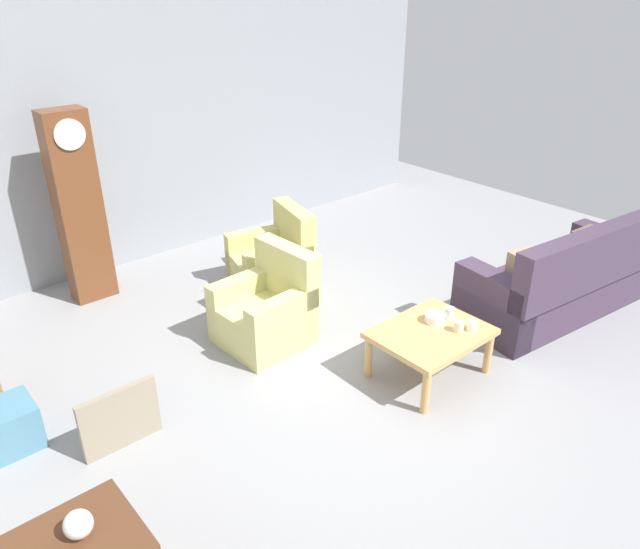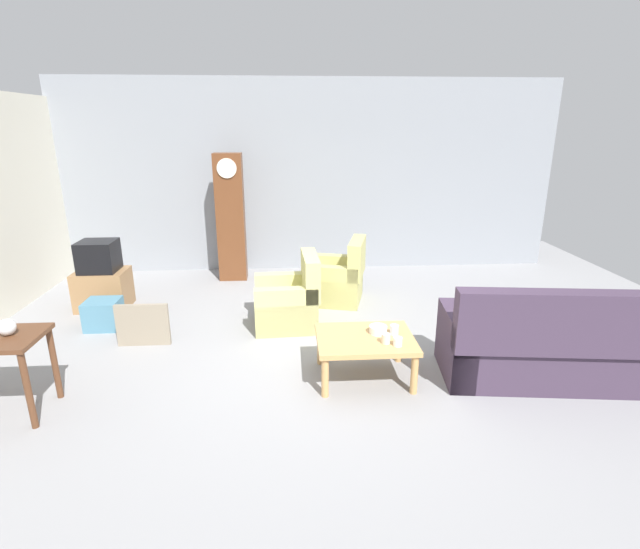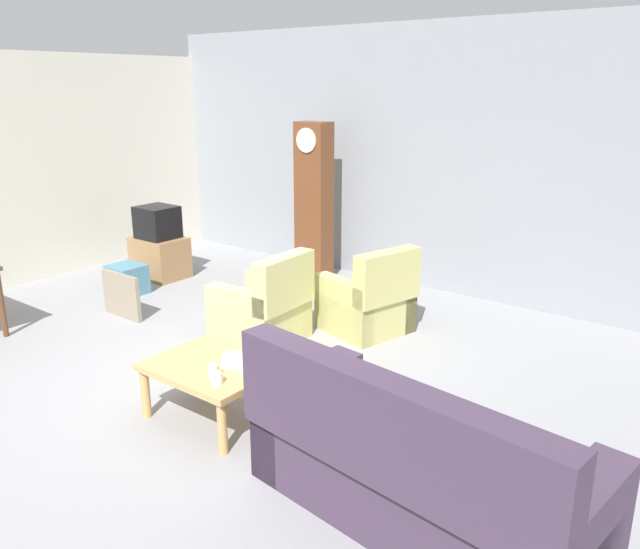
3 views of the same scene
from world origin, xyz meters
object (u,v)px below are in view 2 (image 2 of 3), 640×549
object	(u,v)px
coffee_table_wood	(365,343)
tv_stand_cabinet	(103,289)
tv_crt	(98,256)
cup_cream_tall	(386,339)
framed_picture_leaning	(143,325)
glass_dome_cloche	(7,327)
cup_white_porcelain	(398,342)
storage_box_blue	(103,314)
couch_floral	(553,348)
bowl_white_stacked	(378,330)
armchair_olive_far	(338,280)
grandfather_clock	(231,218)
armchair_olive_near	(289,302)
cup_blue_rimmed	(394,330)

from	to	relation	value
coffee_table_wood	tv_stand_cabinet	xyz separation A→B (m)	(-3.33, 2.16, -0.12)
tv_crt	cup_cream_tall	world-z (taller)	tv_crt
cup_cream_tall	tv_crt	bearing A→B (deg)	146.54
framed_picture_leaning	glass_dome_cloche	size ratio (longest dim) A/B	4.15
tv_stand_cabinet	glass_dome_cloche	world-z (taller)	glass_dome_cloche
tv_stand_cabinet	cup_white_porcelain	distance (m)	4.32
storage_box_blue	glass_dome_cloche	world-z (taller)	glass_dome_cloche
framed_picture_leaning	couch_floral	bearing A→B (deg)	-14.10
tv_stand_cabinet	storage_box_blue	distance (m)	0.76
coffee_table_wood	bowl_white_stacked	world-z (taller)	bowl_white_stacked
armchair_olive_far	grandfather_clock	world-z (taller)	grandfather_clock
grandfather_clock	tv_stand_cabinet	world-z (taller)	grandfather_clock
armchair_olive_near	armchair_olive_far	bearing A→B (deg)	50.24
armchair_olive_near	cup_cream_tall	world-z (taller)	armchair_olive_near
glass_dome_cloche	cup_cream_tall	bearing A→B (deg)	3.91
grandfather_clock	tv_crt	xyz separation A→B (m)	(-1.66, -1.21, -0.28)
cup_white_porcelain	cup_blue_rimmed	distance (m)	0.26
grandfather_clock	storage_box_blue	bearing A→B (deg)	-126.48
storage_box_blue	tv_crt	bearing A→B (deg)	109.14
tv_crt	bowl_white_stacked	distance (m)	4.06
grandfather_clock	tv_stand_cabinet	bearing A→B (deg)	-143.99
framed_picture_leaning	bowl_white_stacked	world-z (taller)	bowl_white_stacked
framed_picture_leaning	cup_cream_tall	world-z (taller)	cup_cream_tall
armchair_olive_far	cup_cream_tall	xyz separation A→B (m)	(0.22, -2.38, 0.19)
coffee_table_wood	tv_crt	xyz separation A→B (m)	(-3.33, 2.16, 0.36)
grandfather_clock	cup_white_porcelain	size ratio (longest dim) A/B	23.40
cup_blue_rimmed	coffee_table_wood	bearing A→B (deg)	-172.24
grandfather_clock	cup_cream_tall	bearing A→B (deg)	-62.45
armchair_olive_near	tv_stand_cabinet	xyz separation A→B (m)	(-2.58, 0.78, -0.04)
couch_floral	armchair_olive_far	world-z (taller)	couch_floral
framed_picture_leaning	armchair_olive_near	bearing A→B (deg)	15.56
cup_white_porcelain	bowl_white_stacked	bearing A→B (deg)	114.11
tv_stand_cabinet	bowl_white_stacked	world-z (taller)	tv_stand_cabinet
glass_dome_cloche	cup_white_porcelain	distance (m)	3.43
cup_cream_tall	armchair_olive_near	bearing A→B (deg)	120.91
framed_picture_leaning	cup_blue_rimmed	xyz separation A→B (m)	(2.73, -0.87, 0.25)
tv_stand_cabinet	tv_crt	world-z (taller)	tv_crt
armchair_olive_near	bowl_white_stacked	xyz separation A→B (m)	(0.89, -1.30, 0.18)
armchair_olive_near	framed_picture_leaning	distance (m)	1.76
armchair_olive_far	cup_blue_rimmed	xyz separation A→B (m)	(0.34, -2.18, 0.19)
tv_stand_cabinet	cup_cream_tall	world-z (taller)	cup_cream_tall
armchair_olive_far	glass_dome_cloche	bearing A→B (deg)	-139.90
grandfather_clock	bowl_white_stacked	xyz separation A→B (m)	(1.81, -3.29, -0.54)
framed_picture_leaning	cup_white_porcelain	xyz separation A→B (m)	(2.71, -1.13, 0.24)
tv_crt	bowl_white_stacked	xyz separation A→B (m)	(3.47, -2.08, -0.26)
armchair_olive_near	tv_crt	size ratio (longest dim) A/B	1.92
armchair_olive_near	glass_dome_cloche	world-z (taller)	armchair_olive_near
armchair_olive_far	tv_crt	xyz separation A→B (m)	(-3.29, -0.06, 0.44)
cup_blue_rimmed	armchair_olive_far	bearing A→B (deg)	98.89
couch_floral	framed_picture_leaning	size ratio (longest dim) A/B	3.65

